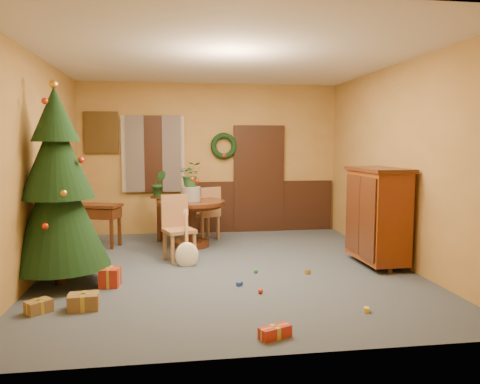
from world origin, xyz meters
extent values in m
plane|color=#323B49|center=(0.00, 0.00, 0.00)|extent=(5.50, 5.50, 0.00)
plane|color=silver|center=(0.00, 0.00, 2.90)|extent=(5.50, 5.50, 0.00)
plane|color=olive|center=(0.00, 2.75, 1.45)|extent=(5.00, 0.00, 5.00)
plane|color=olive|center=(0.00, -2.75, 1.45)|extent=(5.00, 0.00, 5.00)
plane|color=olive|center=(-2.50, 0.00, 1.45)|extent=(0.00, 5.50, 5.50)
plane|color=olive|center=(2.50, 0.00, 1.45)|extent=(0.00, 5.50, 5.50)
cube|color=black|center=(1.05, 2.71, 0.50)|extent=(2.80, 0.06, 1.00)
cube|color=black|center=(0.95, 2.70, 1.05)|extent=(1.00, 0.08, 2.10)
cube|color=white|center=(0.95, 2.73, 1.00)|extent=(0.80, 0.03, 1.90)
cube|color=black|center=(-1.10, 2.70, 1.55)|extent=(1.05, 0.08, 1.45)
cube|color=white|center=(-1.10, 2.73, 1.55)|extent=(0.88, 0.03, 1.25)
cube|color=white|center=(-1.48, 2.65, 1.55)|extent=(0.42, 0.02, 1.45)
cube|color=white|center=(-0.72, 2.65, 1.55)|extent=(0.42, 0.02, 1.45)
torus|color=black|center=(0.25, 2.67, 1.70)|extent=(0.51, 0.11, 0.51)
cube|color=#4C3819|center=(-2.05, 2.71, 1.95)|extent=(0.62, 0.05, 0.78)
cube|color=gray|center=(-2.05, 2.74, 1.95)|extent=(0.48, 0.02, 0.62)
cylinder|color=#33150B|center=(-0.44, 1.49, 0.75)|extent=(1.14, 1.14, 0.06)
cylinder|color=#33150B|center=(-0.44, 1.49, 0.69)|extent=(1.02, 1.02, 0.04)
cylinder|color=#33150B|center=(-0.44, 1.49, 0.39)|extent=(0.18, 0.18, 0.63)
cylinder|color=#33150B|center=(-0.44, 1.49, 0.05)|extent=(0.61, 0.61, 0.10)
cylinder|color=slate|center=(-0.44, 1.49, 0.90)|extent=(0.33, 0.33, 0.24)
imported|color=#1E4C23|center=(-0.44, 1.49, 1.23)|extent=(0.38, 0.33, 0.42)
cube|color=brown|center=(-0.66, 0.55, 0.45)|extent=(0.54, 0.54, 0.05)
cube|color=brown|center=(-0.73, 0.73, 0.72)|extent=(0.41, 0.18, 0.50)
cube|color=brown|center=(-0.56, 0.77, 0.22)|extent=(0.06, 0.06, 0.43)
cube|color=brown|center=(-0.88, 0.66, 0.22)|extent=(0.06, 0.06, 0.43)
cube|color=brown|center=(-0.44, 0.45, 0.22)|extent=(0.06, 0.06, 0.43)
cube|color=brown|center=(-0.77, 0.34, 0.22)|extent=(0.06, 0.06, 0.43)
cube|color=brown|center=(-0.16, 2.10, 0.45)|extent=(0.57, 0.57, 0.05)
cube|color=brown|center=(-0.07, 1.94, 0.72)|extent=(0.39, 0.23, 0.50)
cube|color=brown|center=(-0.23, 1.87, 0.21)|extent=(0.06, 0.06, 0.43)
cube|color=brown|center=(0.07, 2.03, 0.21)|extent=(0.06, 0.06, 0.43)
cube|color=brown|center=(-0.39, 2.17, 0.21)|extent=(0.06, 0.06, 0.43)
cube|color=brown|center=(-0.09, 2.33, 0.21)|extent=(0.06, 0.06, 0.43)
cylinder|color=#33150B|center=(-0.99, 1.97, 0.40)|extent=(0.10, 0.10, 0.79)
cylinder|color=#33150B|center=(-0.99, 1.97, 0.80)|extent=(0.32, 0.32, 0.03)
imported|color=#19471E|center=(-0.99, 1.97, 1.04)|extent=(0.28, 0.25, 0.45)
cylinder|color=#382111|center=(-2.15, -0.40, 0.13)|extent=(0.16, 0.16, 0.27)
cone|color=black|center=(-2.15, -0.40, 0.94)|extent=(1.22, 1.22, 1.44)
cone|color=black|center=(-2.15, -0.40, 1.61)|extent=(0.89, 0.89, 1.05)
cone|color=black|center=(-2.15, -0.40, 2.11)|extent=(0.58, 0.58, 0.66)
sphere|color=gold|center=(-2.15, -0.40, 2.46)|extent=(0.11, 0.11, 0.11)
cube|color=#33150B|center=(-2.04, 1.72, 0.70)|extent=(0.91, 0.66, 0.05)
cube|color=#33150B|center=(-2.04, 1.72, 0.58)|extent=(0.85, 0.61, 0.17)
cube|color=#33150B|center=(-2.38, 1.72, 0.34)|extent=(0.14, 0.29, 0.67)
cube|color=#33150B|center=(-1.69, 1.72, 0.34)|extent=(0.14, 0.29, 0.67)
cube|color=#501A09|center=(2.15, -0.13, 0.72)|extent=(0.55, 1.05, 1.28)
cube|color=#33150B|center=(2.15, -0.13, 1.38)|extent=(0.61, 1.12, 0.05)
cylinder|color=#33150B|center=(2.15, -0.56, 0.05)|extent=(0.07, 0.07, 0.09)
cylinder|color=#33150B|center=(2.15, 0.31, 0.05)|extent=(0.07, 0.07, 0.09)
cube|color=brown|center=(-1.71, -1.39, 0.08)|extent=(0.33, 0.25, 0.17)
cube|color=gold|center=(-1.71, -1.39, 0.08)|extent=(0.32, 0.05, 0.17)
cube|color=gold|center=(-1.71, -1.39, 0.08)|extent=(0.06, 0.23, 0.17)
cube|color=#A92716|center=(-1.53, -0.61, 0.11)|extent=(0.26, 0.26, 0.23)
cube|color=gold|center=(-1.53, -0.61, 0.11)|extent=(0.24, 0.06, 0.23)
cube|color=gold|center=(-1.53, -0.61, 0.11)|extent=(0.06, 0.24, 0.23)
cube|color=brown|center=(-2.15, -1.43, 0.07)|extent=(0.30, 0.29, 0.13)
cube|color=gold|center=(-2.15, -1.43, 0.07)|extent=(0.21, 0.18, 0.14)
cube|color=gold|center=(-2.15, -1.43, 0.07)|extent=(0.14, 0.15, 0.14)
cube|color=#A92716|center=(0.14, -2.40, 0.05)|extent=(0.32, 0.23, 0.11)
cube|color=gold|center=(0.14, -2.40, 0.05)|extent=(0.29, 0.14, 0.11)
cube|color=gold|center=(0.14, -2.40, 0.05)|extent=(0.09, 0.13, 0.11)
cube|color=#234199|center=(0.05, -0.83, 0.03)|extent=(0.09, 0.09, 0.05)
sphere|color=green|center=(0.35, -0.30, 0.03)|extent=(0.06, 0.06, 0.06)
cube|color=gold|center=(1.23, -1.91, 0.03)|extent=(0.07, 0.09, 0.05)
sphere|color=red|center=(0.25, -1.16, 0.03)|extent=(0.06, 0.06, 0.06)
cube|color=gold|center=(1.03, -0.44, 0.03)|extent=(0.09, 0.09, 0.05)
camera|label=1|loc=(-0.76, -6.39, 1.76)|focal=35.00mm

